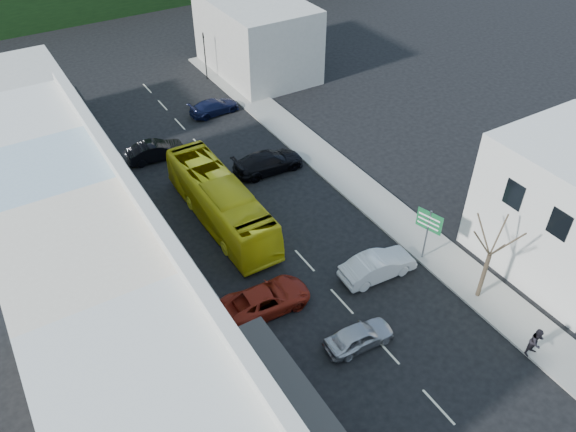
# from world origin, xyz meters

# --- Properties ---
(ground) EXTENTS (120.00, 120.00, 0.00)m
(ground) POSITION_xyz_m (0.00, 0.00, 0.00)
(ground) COLOR black
(ground) RESTS_ON ground
(sidewalk_left) EXTENTS (3.00, 52.00, 0.15)m
(sidewalk_left) POSITION_xyz_m (-7.50, 10.00, 0.07)
(sidewalk_left) COLOR gray
(sidewalk_left) RESTS_ON ground
(sidewalk_right) EXTENTS (3.00, 52.00, 0.15)m
(sidewalk_right) POSITION_xyz_m (7.50, 10.00, 0.07)
(sidewalk_right) COLOR gray
(sidewalk_right) RESTS_ON ground
(shopfront_row) EXTENTS (8.25, 30.00, 8.00)m
(shopfront_row) POSITION_xyz_m (-12.49, 5.00, 4.00)
(shopfront_row) COLOR silver
(shopfront_row) RESTS_ON ground
(right_building) EXTENTS (8.00, 9.00, 8.00)m
(right_building) POSITION_xyz_m (13.50, -4.00, 4.00)
(right_building) COLOR silver
(right_building) RESTS_ON ground
(distant_block_left) EXTENTS (8.00, 10.00, 6.00)m
(distant_block_left) POSITION_xyz_m (-12.00, 27.00, 3.00)
(distant_block_left) COLOR #B7B2A8
(distant_block_left) RESTS_ON ground
(distant_block_right) EXTENTS (8.00, 12.00, 7.00)m
(distant_block_right) POSITION_xyz_m (11.00, 30.00, 3.50)
(distant_block_right) COLOR #B7B2A8
(distant_block_right) RESTS_ON ground
(bus) EXTENTS (2.51, 11.60, 3.10)m
(bus) POSITION_xyz_m (-2.67, 10.24, 1.55)
(bus) COLOR yellow
(bus) RESTS_ON ground
(car_silver) EXTENTS (4.50, 2.07, 1.40)m
(car_silver) POSITION_xyz_m (-1.04, -2.96, 0.70)
(car_silver) COLOR #B7B7BC
(car_silver) RESTS_ON ground
(car_white) EXTENTS (4.50, 2.06, 1.40)m
(car_white) POSITION_xyz_m (3.04, 0.65, 0.70)
(car_white) COLOR silver
(car_white) RESTS_ON ground
(car_red) EXTENTS (4.69, 2.12, 1.40)m
(car_red) POSITION_xyz_m (-3.97, 1.84, 0.70)
(car_red) COLOR maroon
(car_red) RESTS_ON ground
(car_black_near) EXTENTS (4.57, 2.03, 1.40)m
(car_black_near) POSITION_xyz_m (3.03, 13.84, 0.70)
(car_black_near) COLOR black
(car_black_near) RESTS_ON ground
(car_black_far) EXTENTS (4.54, 2.18, 1.40)m
(car_black_far) POSITION_xyz_m (-3.66, 19.84, 0.70)
(car_black_far) COLOR black
(car_black_far) RESTS_ON ground
(car_navy_far) EXTENTS (4.60, 2.10, 1.40)m
(car_navy_far) POSITION_xyz_m (3.42, 24.17, 0.70)
(car_navy_far) COLOR black
(car_navy_far) RESTS_ON ground
(pedestrian_left) EXTENTS (0.52, 0.67, 1.70)m
(pedestrian_left) POSITION_xyz_m (-7.15, 0.65, 1.00)
(pedestrian_left) COLOR black
(pedestrian_left) RESTS_ON sidewalk_left
(pedestrian_right) EXTENTS (0.72, 0.47, 1.70)m
(pedestrian_right) POSITION_xyz_m (6.30, -8.23, 1.00)
(pedestrian_right) COLOR black
(pedestrian_right) RESTS_ON sidewalk_right
(direction_sign) EXTENTS (1.12, 1.80, 3.78)m
(direction_sign) POSITION_xyz_m (6.40, 0.35, 1.89)
(direction_sign) COLOR #156031
(direction_sign) RESTS_ON ground
(street_tree) EXTENTS (2.42, 2.42, 6.58)m
(street_tree) POSITION_xyz_m (6.94, -3.78, 3.29)
(street_tree) COLOR #3C3024
(street_tree) RESTS_ON ground
(traffic_signal) EXTENTS (1.16, 1.28, 4.64)m
(traffic_signal) POSITION_xyz_m (5.80, 30.91, 2.32)
(traffic_signal) COLOR black
(traffic_signal) RESTS_ON ground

